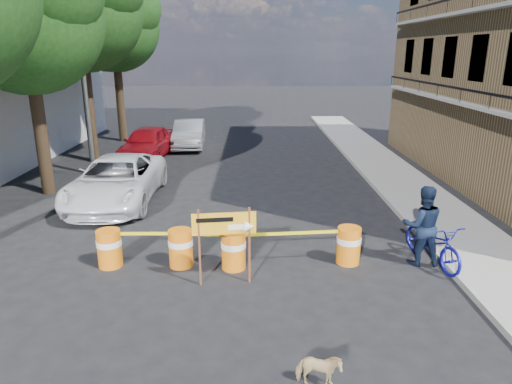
{
  "coord_description": "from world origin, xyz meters",
  "views": [
    {
      "loc": [
        0.5,
        -8.73,
        4.87
      ],
      "look_at": [
        0.61,
        2.81,
        1.3
      ],
      "focal_mm": 32.0,
      "sensor_mm": 36.0,
      "label": 1
    }
  ],
  "objects_px": {
    "dog": "(319,370)",
    "sedan_red": "(147,143)",
    "barrel_far_right": "(349,245)",
    "barrel_far_left": "(109,248)",
    "barrel_mid_left": "(181,247)",
    "bicycle": "(435,223)",
    "suv_white": "(117,180)",
    "pedestrian": "(422,225)",
    "detour_sign": "(232,229)",
    "barrel_mid_right": "(234,249)",
    "sedan_silver": "(189,134)"
  },
  "relations": [
    {
      "from": "sedan_red",
      "to": "sedan_silver",
      "type": "relative_size",
      "value": 1.04
    },
    {
      "from": "barrel_mid_left",
      "to": "pedestrian",
      "type": "height_order",
      "value": "pedestrian"
    },
    {
      "from": "barrel_mid_right",
      "to": "barrel_far_right",
      "type": "xyz_separation_m",
      "value": [
        2.73,
        0.25,
        0.0
      ]
    },
    {
      "from": "suv_white",
      "to": "barrel_far_left",
      "type": "bearing_deg",
      "value": -76.54
    },
    {
      "from": "barrel_far_left",
      "to": "barrel_far_right",
      "type": "xyz_separation_m",
      "value": [
        5.65,
        0.12,
        0.0
      ]
    },
    {
      "from": "barrel_mid_left",
      "to": "bicycle",
      "type": "xyz_separation_m",
      "value": [
        5.97,
        0.08,
        0.56
      ]
    },
    {
      "from": "suv_white",
      "to": "barrel_mid_left",
      "type": "bearing_deg",
      "value": -59.55
    },
    {
      "from": "suv_white",
      "to": "pedestrian",
      "type": "bearing_deg",
      "value": -29.09
    },
    {
      "from": "barrel_far_left",
      "to": "pedestrian",
      "type": "bearing_deg",
      "value": 0.66
    },
    {
      "from": "barrel_mid_right",
      "to": "sedan_red",
      "type": "height_order",
      "value": "sedan_red"
    },
    {
      "from": "suv_white",
      "to": "sedan_red",
      "type": "height_order",
      "value": "same"
    },
    {
      "from": "barrel_far_left",
      "to": "suv_white",
      "type": "xyz_separation_m",
      "value": [
        -1.16,
        4.79,
        0.29
      ]
    },
    {
      "from": "barrel_mid_left",
      "to": "dog",
      "type": "height_order",
      "value": "barrel_mid_left"
    },
    {
      "from": "barrel_far_left",
      "to": "sedan_red",
      "type": "bearing_deg",
      "value": 97.92
    },
    {
      "from": "suv_white",
      "to": "dog",
      "type": "bearing_deg",
      "value": -58.43
    },
    {
      "from": "barrel_far_right",
      "to": "sedan_red",
      "type": "height_order",
      "value": "sedan_red"
    },
    {
      "from": "barrel_mid_right",
      "to": "sedan_silver",
      "type": "distance_m",
      "value": 14.51
    },
    {
      "from": "barrel_mid_right",
      "to": "pedestrian",
      "type": "xyz_separation_m",
      "value": [
        4.43,
        0.22,
        0.5
      ]
    },
    {
      "from": "barrel_far_left",
      "to": "barrel_mid_left",
      "type": "xyz_separation_m",
      "value": [
        1.67,
        0.0,
        0.0
      ]
    },
    {
      "from": "barrel_far_left",
      "to": "dog",
      "type": "height_order",
      "value": "barrel_far_left"
    },
    {
      "from": "barrel_mid_left",
      "to": "dog",
      "type": "relative_size",
      "value": 1.31
    },
    {
      "from": "pedestrian",
      "to": "sedan_red",
      "type": "height_order",
      "value": "pedestrian"
    },
    {
      "from": "sedan_red",
      "to": "dog",
      "type": "bearing_deg",
      "value": -62.55
    },
    {
      "from": "barrel_mid_left",
      "to": "bicycle",
      "type": "relative_size",
      "value": 0.44
    },
    {
      "from": "dog",
      "to": "sedan_red",
      "type": "relative_size",
      "value": 0.15
    },
    {
      "from": "sedan_silver",
      "to": "detour_sign",
      "type": "bearing_deg",
      "value": -82.14
    },
    {
      "from": "sedan_red",
      "to": "sedan_silver",
      "type": "bearing_deg",
      "value": 66.01
    },
    {
      "from": "barrel_mid_left",
      "to": "barrel_mid_right",
      "type": "relative_size",
      "value": 1.0
    },
    {
      "from": "bicycle",
      "to": "sedan_silver",
      "type": "distance_m",
      "value": 15.94
    },
    {
      "from": "barrel_mid_right",
      "to": "bicycle",
      "type": "distance_m",
      "value": 4.77
    },
    {
      "from": "barrel_mid_right",
      "to": "bicycle",
      "type": "bearing_deg",
      "value": 2.63
    },
    {
      "from": "barrel_far_right",
      "to": "sedan_silver",
      "type": "height_order",
      "value": "sedan_silver"
    },
    {
      "from": "barrel_mid_right",
      "to": "suv_white",
      "type": "xyz_separation_m",
      "value": [
        -4.07,
        4.93,
        0.29
      ]
    },
    {
      "from": "dog",
      "to": "sedan_silver",
      "type": "xyz_separation_m",
      "value": [
        -4.3,
        18.2,
        0.42
      ]
    },
    {
      "from": "barrel_mid_left",
      "to": "detour_sign",
      "type": "height_order",
      "value": "detour_sign"
    },
    {
      "from": "detour_sign",
      "to": "dog",
      "type": "height_order",
      "value": "detour_sign"
    },
    {
      "from": "detour_sign",
      "to": "barrel_far_left",
      "type": "bearing_deg",
      "value": 156.71
    },
    {
      "from": "bicycle",
      "to": "dog",
      "type": "relative_size",
      "value": 2.99
    },
    {
      "from": "dog",
      "to": "bicycle",
      "type": "bearing_deg",
      "value": -29.67
    },
    {
      "from": "detour_sign",
      "to": "sedan_red",
      "type": "relative_size",
      "value": 0.39
    },
    {
      "from": "barrel_mid_left",
      "to": "sedan_red",
      "type": "distance_m",
      "value": 11.8
    },
    {
      "from": "suv_white",
      "to": "sedan_red",
      "type": "bearing_deg",
      "value": 93.58
    },
    {
      "from": "barrel_mid_right",
      "to": "detour_sign",
      "type": "distance_m",
      "value": 1.09
    },
    {
      "from": "barrel_far_left",
      "to": "detour_sign",
      "type": "height_order",
      "value": "detour_sign"
    },
    {
      "from": "bicycle",
      "to": "suv_white",
      "type": "height_order",
      "value": "bicycle"
    },
    {
      "from": "detour_sign",
      "to": "dog",
      "type": "xyz_separation_m",
      "value": [
        1.41,
        -3.24,
        -0.98
      ]
    },
    {
      "from": "dog",
      "to": "sedan_silver",
      "type": "relative_size",
      "value": 0.16
    },
    {
      "from": "detour_sign",
      "to": "suv_white",
      "type": "distance_m",
      "value": 7.01
    },
    {
      "from": "bicycle",
      "to": "dog",
      "type": "xyz_separation_m",
      "value": [
        -3.3,
        -4.2,
        -0.74
      ]
    },
    {
      "from": "barrel_far_right",
      "to": "pedestrian",
      "type": "distance_m",
      "value": 1.77
    }
  ]
}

